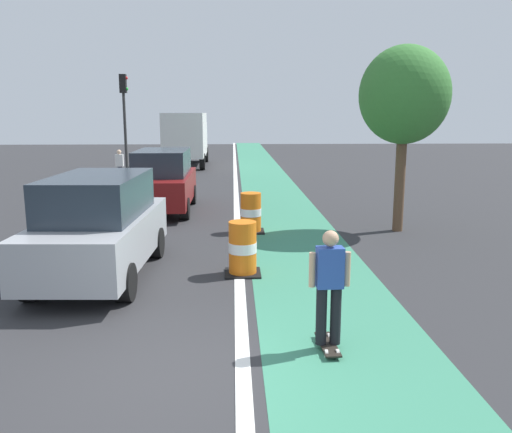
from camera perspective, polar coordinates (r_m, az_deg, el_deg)
The scene contains 12 objects.
ground_plane at distance 6.93m, azimuth -9.18°, elevation -16.75°, with size 100.00×100.00×0.00m, color #2D2D30.
bike_lane_strip at distance 18.44m, azimuth 2.56°, elevation 1.06°, with size 2.50×80.00×0.01m, color #387F60.
lane_divider_stripe at distance 18.37m, azimuth -2.11°, elevation 1.03°, with size 0.20×80.00×0.01m, color silver.
skateboarder_on_lane at distance 7.29m, azimuth 7.93°, elevation -7.48°, with size 0.57×0.81×1.69m.
parked_suv_nearest at distance 10.86m, azimuth -16.55°, elevation -0.98°, with size 2.08×4.68×2.04m.
parked_suv_second at distance 17.71m, azimuth -10.01°, elevation 3.86°, with size 1.92×4.60×2.04m.
traffic_barrel_front at distance 10.66m, azimuth -1.46°, elevation -3.50°, with size 0.73×0.73×1.09m.
traffic_barrel_mid at distance 14.43m, azimuth -0.56°, elevation 0.37°, with size 0.73×0.73×1.09m.
delivery_truck_down_block at distance 32.84m, azimuth -7.50°, elevation 8.63°, with size 2.42×7.62×3.23m.
traffic_light_corner at distance 27.48m, azimuth -14.06°, elevation 11.38°, with size 0.41×0.32×5.10m.
pedestrian_crossing at distance 24.66m, azimuth -14.53°, elevation 5.28°, with size 0.34×0.20×1.61m.
street_tree_sidewalk at distance 14.89m, azimuth 15.75°, elevation 12.43°, with size 2.40×2.40×5.00m.
Camera 1 is at (0.80, -6.08, 3.23)m, focal length 36.98 mm.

